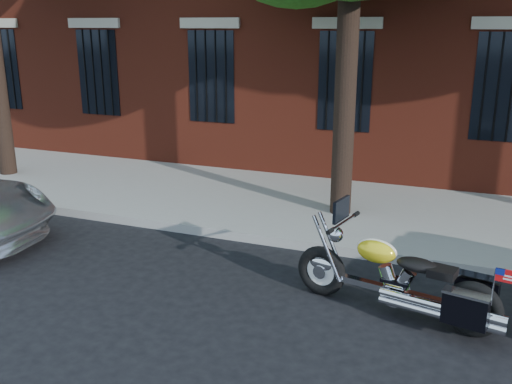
% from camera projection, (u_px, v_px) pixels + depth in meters
% --- Properties ---
extents(ground, '(120.00, 120.00, 0.00)m').
position_uv_depth(ground, '(253.00, 282.00, 7.67)').
color(ground, black).
rests_on(ground, ground).
extents(curb, '(40.00, 0.16, 0.15)m').
position_uv_depth(curb, '(286.00, 242.00, 8.88)').
color(curb, gray).
rests_on(curb, ground).
extents(sidewalk, '(40.00, 3.60, 0.15)m').
position_uv_depth(sidewalk, '(318.00, 207.00, 10.55)').
color(sidewalk, gray).
rests_on(sidewalk, ground).
extents(motorcycle, '(2.52, 1.09, 1.32)m').
position_uv_depth(motorcycle, '(403.00, 283.00, 6.63)').
color(motorcycle, black).
rests_on(motorcycle, ground).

